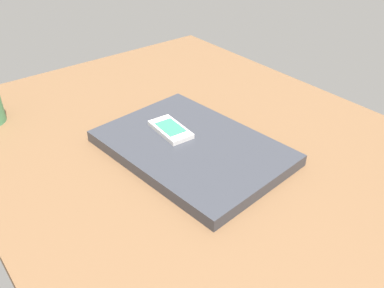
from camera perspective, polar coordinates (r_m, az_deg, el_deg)
desk_surface at (r=77.75cm, az=3.96°, el=-3.01°), size 120.00×80.00×3.00cm
laptop_closed at (r=77.77cm, az=0.00°, el=-0.53°), size 37.21×27.72×2.27cm
cell_phone_on_laptop at (r=80.44cm, az=-3.04°, el=2.07°), size 9.92×5.45×1.09cm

